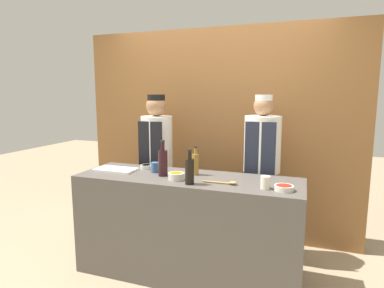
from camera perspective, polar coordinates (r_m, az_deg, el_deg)
name	(u,v)px	position (r m, az deg, el deg)	size (l,w,h in m)	color
ground_plane	(188,273)	(3.24, -0.80, -22.02)	(14.00, 14.00, 0.00)	tan
cabinet_wall	(218,134)	(3.80, 4.58, 1.83)	(3.24, 0.18, 2.40)	brown
counter	(187,226)	(3.03, -0.82, -14.44)	(2.01, 0.63, 0.93)	#514C47
sauce_bowl_red	(284,188)	(2.57, 16.03, -7.47)	(0.15, 0.15, 0.04)	silver
sauce_bowl_yellow	(146,167)	(3.21, -8.17, -4.00)	(0.11, 0.11, 0.04)	silver
sauce_bowl_orange	(176,176)	(2.78, -2.80, -5.68)	(0.14, 0.14, 0.06)	silver
cutting_board	(115,170)	(3.19, -13.46, -4.46)	(0.40, 0.21, 0.02)	white
bottle_soy	(190,171)	(2.62, -0.43, -4.74)	(0.07, 0.07, 0.29)	black
bottle_vinegar	(195,164)	(2.93, 0.61, -3.52)	(0.06, 0.06, 0.27)	olive
bottle_wine	(163,162)	(2.90, -5.20, -3.22)	(0.08, 0.08, 0.33)	black
cup_blue	(155,167)	(3.06, -6.60, -4.14)	(0.07, 0.07, 0.10)	#386093
cup_cream	(265,182)	(2.58, 12.91, -6.68)	(0.08, 0.08, 0.10)	silver
wooden_spoon	(226,183)	(2.66, 6.03, -6.83)	(0.29, 0.05, 0.03)	#B2844C
chef_left	(157,162)	(3.63, -6.22, -3.21)	(0.35, 0.35, 1.66)	#28282D
chef_right	(261,171)	(3.31, 12.24, -4.74)	(0.36, 0.36, 1.66)	#28282D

